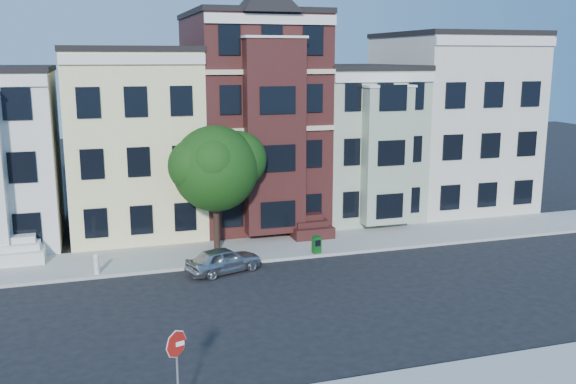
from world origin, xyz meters
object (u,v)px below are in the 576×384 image
object	(u,v)px
fire_hydrant	(97,266)
stop_sign	(177,368)
street_tree	(215,174)
newspaper_box	(317,245)
parked_car	(224,260)

from	to	relation	value
fire_hydrant	stop_sign	distance (m)	13.08
street_tree	newspaper_box	distance (m)	6.13
newspaper_box	parked_car	bearing A→B (deg)	-172.12
parked_car	newspaper_box	bearing A→B (deg)	-96.02
parked_car	newspaper_box	world-z (taller)	parked_car
newspaper_box	stop_sign	xyz separation A→B (m)	(-8.65, -12.90, 0.99)
parked_car	fire_hydrant	world-z (taller)	parked_car
street_tree	stop_sign	distance (m)	15.57
street_tree	stop_sign	xyz separation A→B (m)	(-3.99, -14.84, -2.50)
fire_hydrant	street_tree	bearing A→B (deg)	18.22
street_tree	stop_sign	bearing A→B (deg)	-105.06
parked_car	newspaper_box	distance (m)	5.06
parked_car	fire_hydrant	bearing A→B (deg)	60.31
parked_car	stop_sign	world-z (taller)	stop_sign
street_tree	fire_hydrant	distance (m)	7.14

